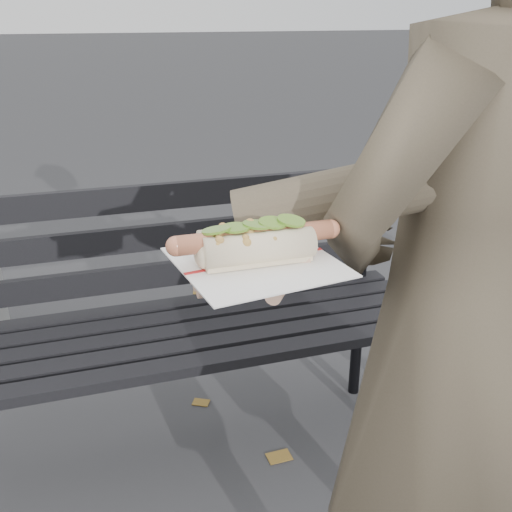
{
  "coord_description": "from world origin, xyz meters",
  "views": [
    {
      "loc": [
        -0.2,
        -0.71,
        1.36
      ],
      "look_at": [
        0.01,
        -0.05,
        1.07
      ],
      "focal_mm": 42.0,
      "sensor_mm": 36.0,
      "label": 1
    }
  ],
  "objects": [
    {
      "name": "park_bench",
      "position": [
        0.05,
        0.91,
        0.52
      ],
      "size": [
        1.5,
        0.44,
        0.88
      ],
      "color": "black",
      "rests_on": "ground"
    },
    {
      "name": "person",
      "position": [
        0.4,
        0.05,
        0.85
      ],
      "size": [
        0.72,
        0.6,
        1.7
      ],
      "primitive_type": "imported",
      "rotation": [
        0.0,
        0.0,
        3.52
      ],
      "color": "#483F30",
      "rests_on": "ground"
    },
    {
      "name": "held_hotdog",
      "position": [
        0.2,
        0.01,
        1.11
      ],
      "size": [
        0.62,
        0.31,
        0.2
      ],
      "color": "#483F30"
    }
  ]
}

